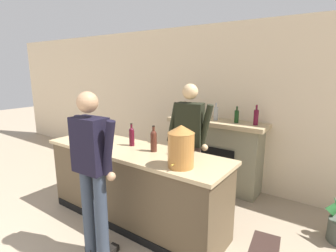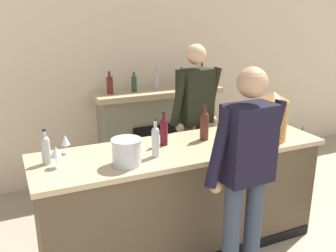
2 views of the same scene
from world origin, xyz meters
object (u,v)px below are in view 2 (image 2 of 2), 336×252
object	(u,v)px
potted_plant_corner	(293,149)
person_bartender	(195,121)
fireplace_stone	(157,132)
wine_bottle_port_short	(155,140)
ice_bucket_steel	(127,152)
copper_dispenser	(272,116)
wine_bottle_chardonnay_pale	(164,130)
wine_bottle_rose_blush	(46,148)
wine_glass_near_bucket	(56,152)
person_customer	(245,178)
wine_glass_by_dispenser	(65,141)
wine_bottle_merlot_tall	(233,120)
wine_bottle_riesling_slim	(204,124)

from	to	relation	value
potted_plant_corner	person_bartender	bearing A→B (deg)	-166.39
fireplace_stone	wine_bottle_port_short	size ratio (longest dim) A/B	5.15
person_bartender	ice_bucket_steel	world-z (taller)	person_bartender
copper_dispenser	wine_bottle_port_short	size ratio (longest dim) A/B	1.41
wine_bottle_chardonnay_pale	copper_dispenser	bearing A→B (deg)	-16.11
ice_bucket_steel	wine_bottle_rose_blush	world-z (taller)	wine_bottle_rose_blush
wine_bottle_chardonnay_pale	wine_glass_near_bucket	world-z (taller)	wine_bottle_chardonnay_pale
ice_bucket_steel	person_customer	bearing A→B (deg)	-39.78
person_customer	wine_bottle_port_short	bearing A→B (deg)	123.62
potted_plant_corner	wine_glass_by_dispenser	bearing A→B (deg)	-165.93
person_bartender	ice_bucket_steel	size ratio (longest dim) A/B	7.66
potted_plant_corner	wine_bottle_rose_blush	size ratio (longest dim) A/B	2.28
copper_dispenser	wine_bottle_merlot_tall	bearing A→B (deg)	120.39
wine_bottle_chardonnay_pale	wine_glass_near_bucket	bearing A→B (deg)	-172.89
copper_dispenser	ice_bucket_steel	distance (m)	1.40
person_bartender	wine_bottle_port_short	world-z (taller)	person_bartender
person_bartender	wine_bottle_riesling_slim	xyz separation A→B (m)	(-0.19, -0.54, 0.14)
fireplace_stone	wine_bottle_rose_blush	distance (m)	2.21
ice_bucket_steel	wine_bottle_merlot_tall	size ratio (longest dim) A/B	0.85
ice_bucket_steel	wine_bottle_chardonnay_pale	size ratio (longest dim) A/B	0.78
wine_bottle_merlot_tall	wine_glass_near_bucket	xyz separation A→B (m)	(-1.70, -0.17, -0.00)
wine_glass_near_bucket	fireplace_stone	bearing A→B (deg)	46.89
potted_plant_corner	wine_bottle_port_short	size ratio (longest dim) A/B	2.00
copper_dispenser	wine_bottle_chardonnay_pale	world-z (taller)	copper_dispenser
copper_dispenser	ice_bucket_steel	bearing A→B (deg)	-179.50
person_bartender	copper_dispenser	bearing A→B (deg)	-64.96
person_bartender	wine_glass_by_dispenser	bearing A→B (deg)	-165.32
ice_bucket_steel	wine_glass_by_dispenser	distance (m)	0.58
wine_bottle_port_short	potted_plant_corner	bearing A→B (deg)	24.39
fireplace_stone	copper_dispenser	xyz separation A→B (m)	(0.41, -1.75, 0.63)
wine_bottle_port_short	wine_glass_near_bucket	world-z (taller)	wine_bottle_port_short
person_customer	ice_bucket_steel	distance (m)	0.91
person_customer	wine_glass_by_dispenser	bearing A→B (deg)	137.08
person_bartender	wine_bottle_chardonnay_pale	world-z (taller)	person_bartender
person_customer	wine_glass_near_bucket	size ratio (longest dim) A/B	10.68
copper_dispenser	wine_bottle_chardonnay_pale	xyz separation A→B (m)	(-0.96, 0.28, -0.09)
person_bartender	wine_bottle_merlot_tall	size ratio (longest dim) A/B	6.49
person_bartender	wine_bottle_riesling_slim	bearing A→B (deg)	-109.63
copper_dispenser	ice_bucket_steel	size ratio (longest dim) A/B	1.90
fireplace_stone	copper_dispenser	size ratio (longest dim) A/B	3.65
fireplace_stone	wine_bottle_merlot_tall	size ratio (longest dim) A/B	5.88
person_customer	wine_glass_near_bucket	bearing A→B (deg)	147.97
wine_bottle_rose_blush	wine_glass_near_bucket	distance (m)	0.12
wine_bottle_rose_blush	person_bartender	bearing A→B (deg)	18.28
ice_bucket_steel	wine_bottle_port_short	distance (m)	0.28
potted_plant_corner	ice_bucket_steel	bearing A→B (deg)	-156.53
wine_glass_by_dispenser	wine_bottle_merlot_tall	bearing A→B (deg)	-3.09
wine_bottle_port_short	person_customer	bearing A→B (deg)	-56.38
person_customer	wine_bottle_chardonnay_pale	distance (m)	0.92
wine_bottle_merlot_tall	wine_bottle_rose_blush	bearing A→B (deg)	-177.77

